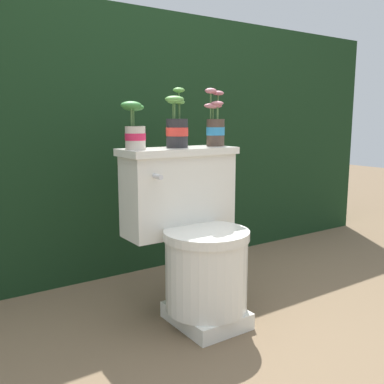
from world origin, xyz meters
name	(u,v)px	position (x,y,z in m)	size (l,w,h in m)	color
ground_plane	(204,318)	(0.00, 0.00, 0.00)	(12.00, 12.00, 0.00)	brown
hedge_backdrop	(101,141)	(0.00, 1.09, 0.72)	(3.80, 0.80, 1.43)	black
toilet	(194,236)	(-0.02, 0.05, 0.36)	(0.52, 0.49, 0.73)	silver
potted_plant_left	(134,128)	(-0.23, 0.17, 0.81)	(0.11, 0.11, 0.19)	beige
potted_plant_midleft	(177,127)	(-0.01, 0.19, 0.82)	(0.12, 0.10, 0.26)	#262628
potted_plant_middle	(215,125)	(0.19, 0.19, 0.82)	(0.11, 0.09, 0.26)	#47382D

